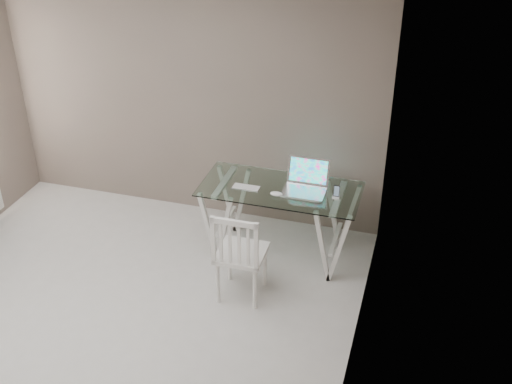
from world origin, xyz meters
TOP-DOWN VIEW (x-y plane):
  - room at (-0.06, 0.02)m, footprint 4.50×4.52m
  - desk at (1.10, 1.64)m, footprint 1.50×0.70m
  - chair at (0.94, 0.87)m, footprint 0.42×0.42m
  - laptop at (1.33, 1.69)m, footprint 0.39×0.35m
  - keyboard at (0.79, 1.56)m, footprint 0.27×0.11m
  - mouse at (1.10, 1.50)m, footprint 0.12×0.07m
  - phone_dock at (1.63, 1.62)m, footprint 0.07×0.07m

SIDE VIEW (x-z plane):
  - desk at x=1.10m, z-range 0.01..0.76m
  - chair at x=0.94m, z-range 0.05..0.96m
  - keyboard at x=0.79m, z-range 0.75..0.75m
  - mouse at x=1.10m, z-range 0.75..0.78m
  - phone_dock at x=1.63m, z-range 0.72..0.84m
  - laptop at x=1.33m, z-range 0.68..0.95m
  - room at x=-0.06m, z-range 0.36..3.07m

